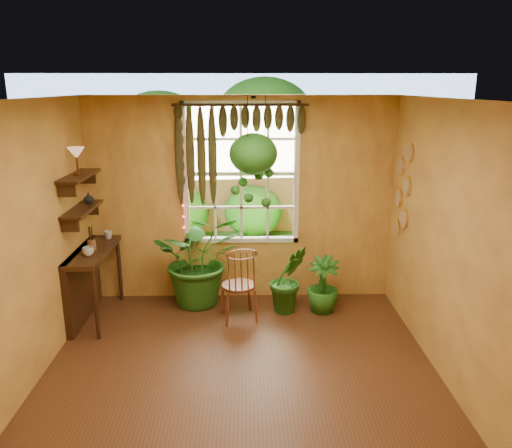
# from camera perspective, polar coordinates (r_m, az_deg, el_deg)

# --- Properties ---
(floor) EXTENTS (4.50, 4.50, 0.00)m
(floor) POSITION_cam_1_polar(r_m,az_deg,el_deg) (5.02, -1.78, -18.50)
(floor) COLOR #522D17
(floor) RESTS_ON ground
(ceiling) EXTENTS (4.50, 4.50, 0.00)m
(ceiling) POSITION_cam_1_polar(r_m,az_deg,el_deg) (4.16, -2.10, 13.99)
(ceiling) COLOR white
(ceiling) RESTS_ON wall_back
(wall_back) EXTENTS (4.00, 0.00, 4.00)m
(wall_back) POSITION_cam_1_polar(r_m,az_deg,el_deg) (6.58, -1.69, 2.71)
(wall_back) COLOR #E8B34F
(wall_back) RESTS_ON floor
(wall_left) EXTENTS (0.00, 4.50, 4.50)m
(wall_left) POSITION_cam_1_polar(r_m,az_deg,el_deg) (4.87, -26.22, -3.59)
(wall_left) COLOR #E8B34F
(wall_left) RESTS_ON floor
(wall_right) EXTENTS (0.00, 4.50, 4.50)m
(wall_right) POSITION_cam_1_polar(r_m,az_deg,el_deg) (4.82, 22.64, -3.36)
(wall_right) COLOR #E8B34F
(wall_right) RESTS_ON floor
(window) EXTENTS (1.52, 0.10, 1.86)m
(window) POSITION_cam_1_polar(r_m,az_deg,el_deg) (6.54, -1.72, 5.76)
(window) COLOR white
(window) RESTS_ON wall_back
(valance_vine) EXTENTS (1.70, 0.12, 1.10)m
(valance_vine) POSITION_cam_1_polar(r_m,az_deg,el_deg) (6.35, -2.55, 10.71)
(valance_vine) COLOR #351F0E
(valance_vine) RESTS_ON window
(string_lights) EXTENTS (0.03, 0.03, 1.54)m
(string_lights) POSITION_cam_1_polar(r_m,az_deg,el_deg) (6.49, -8.49, 5.98)
(string_lights) COLOR #FF2633
(string_lights) RESTS_ON window
(wall_plates) EXTENTS (0.04, 0.32, 1.10)m
(wall_plates) POSITION_cam_1_polar(r_m,az_deg,el_deg) (6.38, 16.38, 3.51)
(wall_plates) COLOR beige
(wall_plates) RESTS_ON wall_right
(counter_ledge) EXTENTS (0.40, 1.20, 0.90)m
(counter_ledge) POSITION_cam_1_polar(r_m,az_deg,el_deg) (6.50, -18.86, -5.68)
(counter_ledge) COLOR #351F0E
(counter_ledge) RESTS_ON floor
(shelf_lower) EXTENTS (0.25, 0.90, 0.04)m
(shelf_lower) POSITION_cam_1_polar(r_m,az_deg,el_deg) (6.24, -19.24, 1.60)
(shelf_lower) COLOR #351F0E
(shelf_lower) RESTS_ON wall_left
(shelf_upper) EXTENTS (0.25, 0.90, 0.04)m
(shelf_upper) POSITION_cam_1_polar(r_m,az_deg,el_deg) (6.16, -19.57, 5.21)
(shelf_upper) COLOR #351F0E
(shelf_upper) RESTS_ON wall_left
(backyard) EXTENTS (14.00, 10.00, 12.00)m
(backyard) POSITION_cam_1_polar(r_m,az_deg,el_deg) (11.14, -0.26, 7.69)
(backyard) COLOR #29601B
(backyard) RESTS_ON ground
(windsor_chair) EXTENTS (0.50, 0.52, 1.12)m
(windsor_chair) POSITION_cam_1_polar(r_m,az_deg,el_deg) (6.20, -1.93, -8.14)
(windsor_chair) COLOR maroon
(windsor_chair) RESTS_ON floor
(potted_plant_left) EXTENTS (1.23, 1.10, 1.26)m
(potted_plant_left) POSITION_cam_1_polar(r_m,az_deg,el_deg) (6.58, -6.42, -3.92)
(potted_plant_left) COLOR #144A13
(potted_plant_left) RESTS_ON floor
(potted_plant_mid) EXTENTS (0.59, 0.53, 0.88)m
(potted_plant_mid) POSITION_cam_1_polar(r_m,az_deg,el_deg) (6.39, 3.72, -6.27)
(potted_plant_mid) COLOR #144A13
(potted_plant_mid) RESTS_ON floor
(potted_plant_right) EXTENTS (0.51, 0.51, 0.73)m
(potted_plant_right) POSITION_cam_1_polar(r_m,az_deg,el_deg) (6.45, 7.64, -6.88)
(potted_plant_right) COLOR #144A13
(potted_plant_right) RESTS_ON floor
(hanging_basket) EXTENTS (0.59, 0.59, 1.34)m
(hanging_basket) POSITION_cam_1_polar(r_m,az_deg,el_deg) (6.09, -0.30, 7.29)
(hanging_basket) COLOR black
(hanging_basket) RESTS_ON ceiling
(cup_a) EXTENTS (0.16, 0.16, 0.10)m
(cup_a) POSITION_cam_1_polar(r_m,az_deg,el_deg) (6.13, -18.65, -2.97)
(cup_a) COLOR silver
(cup_a) RESTS_ON counter_ledge
(cup_b) EXTENTS (0.14, 0.14, 0.10)m
(cup_b) POSITION_cam_1_polar(r_m,az_deg,el_deg) (6.71, -16.53, -1.19)
(cup_b) COLOR beige
(cup_b) RESTS_ON counter_ledge
(brush_jar) EXTENTS (0.10, 0.10, 0.37)m
(brush_jar) POSITION_cam_1_polar(r_m,az_deg,el_deg) (6.30, -18.34, -1.56)
(brush_jar) COLOR brown
(brush_jar) RESTS_ON counter_ledge
(shelf_vase) EXTENTS (0.14, 0.14, 0.13)m
(shelf_vase) POSITION_cam_1_polar(r_m,az_deg,el_deg) (6.45, -18.60, 2.85)
(shelf_vase) COLOR #B2AD99
(shelf_vase) RESTS_ON shelf_lower
(tiffany_lamp) EXTENTS (0.19, 0.19, 0.32)m
(tiffany_lamp) POSITION_cam_1_polar(r_m,az_deg,el_deg) (6.06, -19.84, 7.46)
(tiffany_lamp) COLOR #5A3119
(tiffany_lamp) RESTS_ON shelf_upper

